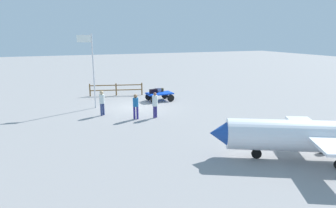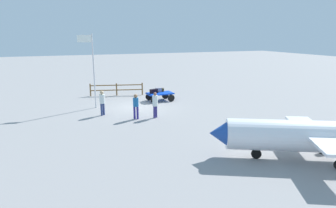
# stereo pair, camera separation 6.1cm
# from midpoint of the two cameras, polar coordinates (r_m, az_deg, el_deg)

# --- Properties ---
(ground_plane) EXTENTS (120.00, 120.00, 0.00)m
(ground_plane) POSITION_cam_midpoint_polar(r_m,az_deg,el_deg) (22.29, -5.83, -0.48)
(ground_plane) COLOR gray
(luggage_cart) EXTENTS (2.18, 1.44, 0.68)m
(luggage_cart) POSITION_cam_midpoint_polar(r_m,az_deg,el_deg) (23.94, -1.79, 1.78)
(luggage_cart) COLOR blue
(luggage_cart) RESTS_ON ground
(suitcase_tan) EXTENTS (0.50, 0.40, 0.27)m
(suitcase_tan) POSITION_cam_midpoint_polar(r_m,az_deg,el_deg) (24.46, -1.52, 2.80)
(suitcase_tan) COLOR #40371C
(suitcase_tan) RESTS_ON luggage_cart
(suitcase_grey) EXTENTS (0.52, 0.39, 0.35)m
(suitcase_grey) POSITION_cam_midpoint_polar(r_m,az_deg,el_deg) (24.29, -2.03, 2.80)
(suitcase_grey) COLOR gray
(suitcase_grey) RESTS_ON luggage_cart
(suitcase_maroon) EXTENTS (0.68, 0.46, 0.34)m
(suitcase_maroon) POSITION_cam_midpoint_polar(r_m,az_deg,el_deg) (23.73, -2.96, 2.53)
(suitcase_maroon) COLOR black
(suitcase_maroon) RESTS_ON luggage_cart
(worker_lead) EXTENTS (0.51, 0.51, 1.71)m
(worker_lead) POSITION_cam_midpoint_polar(r_m,az_deg,el_deg) (18.97, -2.66, 0.23)
(worker_lead) COLOR navy
(worker_lead) RESTS_ON ground
(worker_trailing) EXTENTS (0.48, 0.48, 1.65)m
(worker_trailing) POSITION_cam_midpoint_polar(r_m,az_deg,el_deg) (18.77, -6.46, -0.08)
(worker_trailing) COLOR navy
(worker_trailing) RESTS_ON ground
(worker_supervisor) EXTENTS (0.49, 0.49, 1.71)m
(worker_supervisor) POSITION_cam_midpoint_polar(r_m,az_deg,el_deg) (20.02, -12.94, 0.62)
(worker_supervisor) COLOR navy
(worker_supervisor) RESTS_ON ground
(airplane_near) EXTENTS (8.07, 5.20, 3.00)m
(airplane_near) POSITION_cam_midpoint_polar(r_m,az_deg,el_deg) (13.88, 25.70, -5.64)
(airplane_near) COLOR white
(airplane_near) RESTS_ON ground
(flagpole) EXTENTS (1.07, 0.20, 5.43)m
(flagpole) POSITION_cam_midpoint_polar(r_m,az_deg,el_deg) (21.93, -14.88, 7.46)
(flagpole) COLOR silver
(flagpole) RESTS_ON ground
(wooden_fence) EXTENTS (4.59, 1.24, 1.11)m
(wooden_fence) POSITION_cam_midpoint_polar(r_m,az_deg,el_deg) (26.46, -10.22, 3.03)
(wooden_fence) COLOR brown
(wooden_fence) RESTS_ON ground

